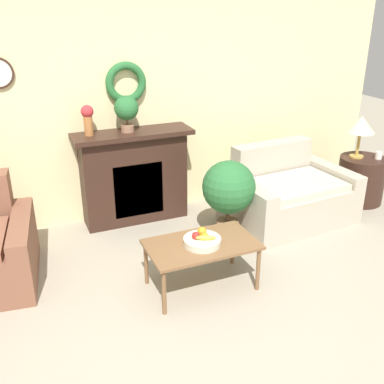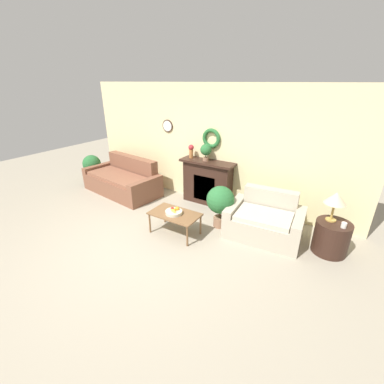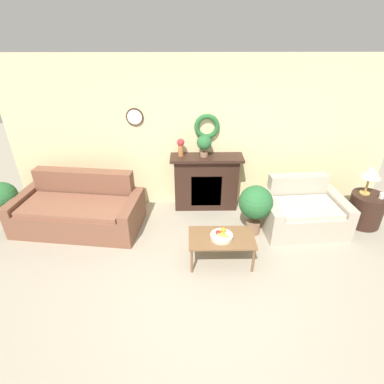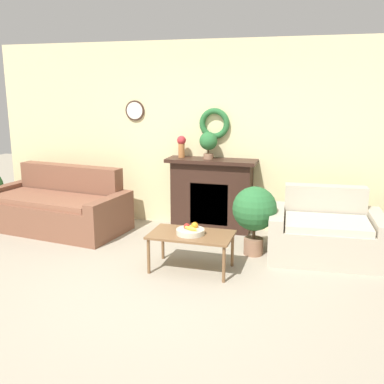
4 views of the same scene
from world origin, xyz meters
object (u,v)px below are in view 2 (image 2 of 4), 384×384
Objects in this scene: fireplace at (207,182)px; loveseat_right at (265,221)px; fruit_bowl at (174,212)px; potted_plant_floor_by_couch at (92,165)px; vase_on_mantel_left at (191,150)px; coffee_table at (175,215)px; table_lamp at (336,199)px; potted_plant_on_mantel at (206,150)px; potted_plant_floor_by_loveseat at (220,201)px; mug at (344,225)px; couch_left at (123,181)px; side_table_by_loveseat at (331,237)px.

fireplace is 0.91× the size of loveseat_right.
potted_plant_floor_by_couch is at bearing 164.29° from fruit_bowl.
vase_on_mantel_left reaches higher than fruit_bowl.
loveseat_right is 1.70m from coffee_table.
fireplace is at bearing 95.08° from fruit_bowl.
fruit_bowl is 1.83m from vase_on_mantel_left.
loveseat_right is 2.36m from vase_on_mantel_left.
table_lamp is at bearing 21.51° from fruit_bowl.
potted_plant_on_mantel is at bearing 8.64° from potted_plant_floor_by_couch.
fireplace is 1.55m from fruit_bowl.
mug is at bearing 3.71° from potted_plant_floor_by_loveseat.
potted_plant_floor_by_loveseat is (4.21, -0.31, 0.06)m from potted_plant_floor_by_couch.
couch_left is 4.27× the size of table_lamp.
fireplace is at bearing 167.49° from side_table_by_loveseat.
side_table_by_loveseat is 3.01m from potted_plant_on_mantel.
table_lamp is (2.66, -0.55, 0.44)m from fireplace.
side_table_by_loveseat is (2.59, 0.94, -0.19)m from fruit_bowl.
potted_plant_floor_by_loveseat is at bearing -176.29° from mug.
table_lamp reaches higher than side_table_by_loveseat.
mug is (0.20, -0.15, -0.35)m from table_lamp.
fireplace reaches higher than potted_plant_floor_by_couch.
mug reaches higher than coffee_table.
potted_plant_on_mantel is 0.48× the size of potted_plant_floor_by_couch.
potted_plant_floor_by_couch is (-5.06, 0.13, 0.21)m from loveseat_right.
potted_plant_floor_by_couch is at bearing 175.81° from potted_plant_floor_by_loveseat.
table_lamp reaches higher than couch_left.
fruit_bowl is at bearing -69.09° from vase_on_mantel_left.
potted_plant_floor_by_loveseat is at bearing -48.27° from fireplace.
fireplace is at bearing 16.29° from potted_plant_on_mantel.
coffee_table is at bearing -14.69° from couch_left.
potted_plant_floor_by_couch is (-3.00, -0.54, -0.73)m from vase_on_mantel_left.
fireplace is 1.75m from loveseat_right.
side_table_by_loveseat is 2.01m from potted_plant_floor_by_loveseat.
couch_left is 2.97m from potted_plant_floor_by_loveseat.
fruit_bowl is (-1.47, -0.88, 0.18)m from loveseat_right.
loveseat_right reaches higher than potted_plant_floor_by_couch.
potted_plant_floor_by_couch reaches higher than fruit_bowl.
loveseat_right is 4.44× the size of fruit_bowl.
couch_left is at bearing 175.04° from potted_plant_floor_by_loveseat.
potted_plant_on_mantel is at bearing -2.82° from vase_on_mantel_left.
potted_plant_floor_by_loveseat is (1.21, -0.85, -0.67)m from vase_on_mantel_left.
vase_on_mantel_left is (-0.45, 0.01, 0.70)m from fireplace.
coffee_table is at bearing -131.62° from potted_plant_floor_by_loveseat.
table_lamp reaches higher than loveseat_right.
side_table_by_loveseat is at bearing 19.57° from coffee_table.
vase_on_mantel_left is at bearing 26.02° from couch_left.
side_table_by_loveseat is at bearing 6.77° from potted_plant_floor_by_loveseat.
coffee_table is at bearing -158.81° from table_lamp.
side_table_by_loveseat is (1.13, 0.06, -0.01)m from loveseat_right.
fireplace is 4.10× the size of vase_on_mantel_left.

